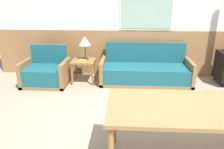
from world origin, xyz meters
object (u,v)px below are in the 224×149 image
object	(u,v)px
armchair	(46,73)
couch	(145,71)
dining_table	(207,112)
table_lamp	(85,41)
side_table	(84,64)

from	to	relation	value
armchair	couch	bearing A→B (deg)	-7.71
couch	dining_table	distance (m)	2.68
table_lamp	dining_table	bearing A→B (deg)	-56.22
couch	side_table	distance (m)	1.40
side_table	dining_table	distance (m)	3.13
armchair	dining_table	world-z (taller)	armchair
couch	table_lamp	distance (m)	1.51
couch	armchair	distance (m)	2.21
table_lamp	dining_table	distance (m)	3.18
side_table	couch	bearing A→B (deg)	2.62
couch	side_table	xyz separation A→B (m)	(-1.39, -0.06, 0.17)
armchair	side_table	bearing A→B (deg)	-0.68
armchair	dining_table	size ratio (longest dim) A/B	0.45
side_table	table_lamp	world-z (taller)	table_lamp
couch	dining_table	xyz separation A→B (m)	(0.41, -2.61, 0.44)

